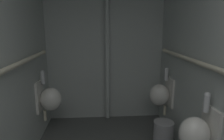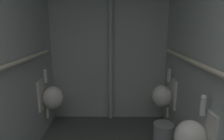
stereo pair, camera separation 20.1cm
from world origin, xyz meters
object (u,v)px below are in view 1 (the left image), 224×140
(urinal_right_mid, at_px, (196,133))
(waste_bin, at_px, (163,135))
(urinal_left_mid, at_px, (49,98))
(urinal_right_far, at_px, (161,94))
(standpipe_back_wall, at_px, (107,44))

(urinal_right_mid, bearing_deg, waste_bin, 98.85)
(urinal_right_mid, distance_m, waste_bin, 0.76)
(urinal_left_mid, height_order, urinal_right_far, same)
(urinal_right_far, bearing_deg, waste_bin, -101.64)
(standpipe_back_wall, bearing_deg, waste_bin, -52.98)
(urinal_right_far, relative_size, standpipe_back_wall, 0.29)
(urinal_left_mid, bearing_deg, urinal_right_mid, -32.50)
(urinal_left_mid, xyz_separation_m, standpipe_back_wall, (0.86, 0.50, 0.73))
(urinal_left_mid, bearing_deg, urinal_right_far, 2.25)
(urinal_right_far, height_order, standpipe_back_wall, standpipe_back_wall)
(urinal_right_mid, relative_size, waste_bin, 1.96)
(urinal_left_mid, relative_size, urinal_right_mid, 1.00)
(urinal_left_mid, relative_size, waste_bin, 1.96)
(waste_bin, bearing_deg, urinal_right_far, 78.36)
(urinal_right_mid, height_order, urinal_right_far, same)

